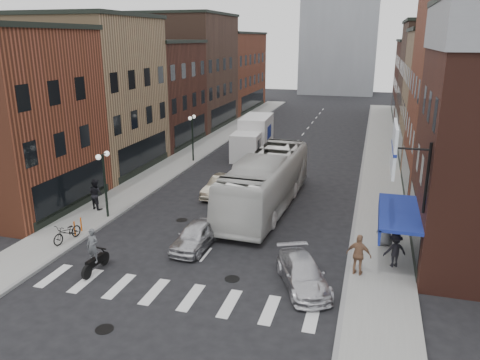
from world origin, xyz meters
name	(u,v)px	position (x,y,z in m)	size (l,w,h in m)	color
ground	(199,264)	(0.00, 0.00, 0.00)	(160.00, 160.00, 0.00)	black
sidewalk_left	(198,150)	(-8.50, 22.00, 0.07)	(3.00, 74.00, 0.15)	gray
sidewalk_right	(381,163)	(8.50, 22.00, 0.07)	(3.00, 74.00, 0.15)	gray
curb_left	(213,152)	(-7.00, 22.00, 0.00)	(0.20, 74.00, 0.16)	gray
curb_right	(363,162)	(7.00, 22.00, 0.00)	(0.20, 74.00, 0.16)	gray
crosswalk_stripes	(174,295)	(0.00, -3.00, 0.00)	(12.00, 2.20, 0.01)	silver
bldg_left_mid_a	(85,94)	(-14.99, 14.00, 6.15)	(10.30, 10.20, 12.30)	#A3815A
bldg_left_mid_b	(144,93)	(-14.99, 24.00, 5.15)	(10.30, 10.20, 10.30)	#411F17
bldg_left_far_a	(185,71)	(-14.99, 35.00, 6.65)	(10.30, 12.20, 13.30)	#493024
bldg_left_far_b	(221,71)	(-14.99, 49.00, 5.65)	(10.30, 16.20, 11.30)	brown
bldg_right_mid_b	(467,98)	(14.99, 24.00, 5.65)	(10.30, 10.20, 11.30)	#A3815A
bldg_right_far_a	(450,81)	(14.99, 35.00, 6.15)	(10.30, 12.20, 12.30)	#493024
bldg_right_far_b	(435,80)	(14.99, 49.00, 5.15)	(10.30, 16.20, 10.30)	#411F17
awning_blue	(395,214)	(8.93, 2.50, 2.63)	(1.80, 5.00, 0.78)	navy
billboard_sign	(396,150)	(8.59, 0.50, 6.13)	(1.52, 3.00, 3.70)	black
streetlamp_near	(104,172)	(-7.40, 4.00, 2.91)	(0.32, 1.22, 4.11)	black
streetlamp_far	(192,129)	(-7.40, 18.00, 2.91)	(0.32, 1.22, 4.11)	black
bike_rack	(78,226)	(-7.60, 1.30, 0.55)	(0.08, 0.68, 0.80)	#D8590C
box_truck	(253,137)	(-2.94, 21.89, 1.72)	(2.74, 8.13, 3.49)	silver
motorcycle_rider	(94,252)	(-4.34, -2.14, 1.02)	(0.63, 2.14, 2.18)	black
transit_bus	(266,182)	(1.34, 8.52, 1.75)	(2.94, 12.55, 3.50)	silver
sedan_left_near	(196,236)	(-0.80, 1.67, 0.67)	(1.57, 3.91, 1.33)	silver
sedan_left_far	(222,186)	(-2.08, 10.02, 0.69)	(1.47, 4.22, 1.39)	#B1AA90
curb_car	(303,274)	(5.18, -0.80, 0.62)	(1.74, 4.27, 1.24)	silver
parked_bicycle	(67,232)	(-7.50, 0.23, 0.65)	(0.67, 1.91, 1.01)	black
ped_left_solo	(96,194)	(-8.77, 4.99, 1.12)	(0.94, 0.54, 1.93)	black
ped_right_a	(395,250)	(9.06, 2.04, 0.98)	(1.07, 0.53, 1.66)	black
ped_right_b	(359,255)	(7.45, 0.77, 1.12)	(1.13, 0.57, 1.93)	#8B6246
ped_right_c	(386,228)	(8.69, 4.42, 1.10)	(0.93, 0.61, 1.90)	slate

